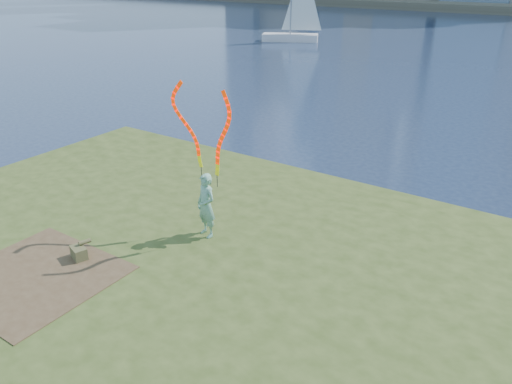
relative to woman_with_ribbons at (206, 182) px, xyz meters
The scene contains 6 objects.
ground 2.25m from the woman_with_ribbons, 48.96° to the right, with size 320.00×320.00×0.00m, color #1A2741.
grassy_knoll 3.21m from the woman_with_ribbons, 84.35° to the right, with size 20.00×18.00×0.80m.
dirt_patch 4.24m from the woman_with_ribbons, 119.09° to the right, with size 3.20×3.00×0.02m, color #47331E.
woman_with_ribbons is the anchor object (origin of this frame).
canvas_bag 3.28m from the woman_with_ribbons, 124.96° to the right, with size 0.48×0.54×0.39m.
sailboat 39.41m from the woman_with_ribbons, 117.04° to the left, with size 5.51×3.75×8.52m.
Camera 1 is at (6.71, -7.96, 6.90)m, focal length 35.00 mm.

